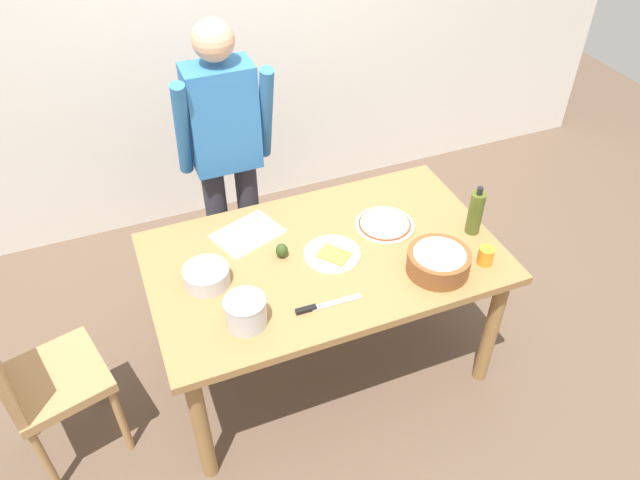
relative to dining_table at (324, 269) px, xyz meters
The scene contains 15 objects.
ground 0.67m from the dining_table, ahead, with size 8.00×8.00×0.00m, color brown.
wall_back 1.72m from the dining_table, 90.00° to the left, with size 5.60×0.10×2.60m, color silver.
dining_table is the anchor object (origin of this frame).
person_cook 0.84m from the dining_table, 107.59° to the left, with size 0.49×0.25×1.62m.
chair_wooden_left 1.33m from the dining_table, behind, with size 0.49×0.49×0.95m.
pizza_raw_on_board 0.37m from the dining_table, 13.45° to the left, with size 0.29×0.29×0.02m.
plate_with_slice 0.11m from the dining_table, 27.09° to the right, with size 0.26×0.26×0.02m.
popcorn_bowl 0.54m from the dining_table, 33.35° to the right, with size 0.28×0.28×0.11m.
mixing_bowl_steel 0.56m from the dining_table, behind, with size 0.20×0.20×0.08m.
olive_oil_bottle 0.76m from the dining_table, ahead, with size 0.07×0.07×0.26m.
steel_pot 0.54m from the dining_table, 149.37° to the right, with size 0.17×0.17×0.13m.
cup_orange 0.74m from the dining_table, 26.03° to the right, with size 0.07×0.07×0.09m, color orange.
cutting_board_white 0.40m from the dining_table, 136.81° to the left, with size 0.30×0.22×0.01m, color white.
chef_knife 0.34m from the dining_table, 114.80° to the right, with size 0.29×0.03×0.02m.
avocado 0.23m from the dining_table, 161.05° to the left, with size 0.06×0.06×0.07m, color #2D4219.
Camera 1 is at (-0.79, -1.93, 2.64)m, focal length 34.42 mm.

